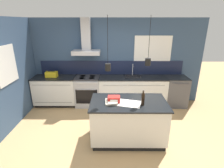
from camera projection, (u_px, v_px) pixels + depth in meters
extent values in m
plane|color=tan|center=(111.00, 137.00, 3.98)|extent=(16.00, 16.00, 0.00)
cube|color=#354C6B|center=(112.00, 62.00, 5.45)|extent=(5.60, 0.06, 2.60)
cube|color=#141C38|center=(112.00, 68.00, 5.47)|extent=(4.42, 0.02, 0.43)
cube|color=white|center=(153.00, 52.00, 5.29)|extent=(1.12, 0.01, 0.96)
cube|color=black|center=(153.00, 52.00, 5.30)|extent=(1.04, 0.01, 0.88)
cube|color=#B5B5BA|center=(86.00, 52.00, 5.09)|extent=(0.80, 0.46, 0.12)
cube|color=#B5B5BA|center=(86.00, 34.00, 5.01)|extent=(0.26, 0.20, 0.90)
cylinder|color=black|center=(108.00, 40.00, 3.19)|extent=(0.01, 0.01, 0.87)
cylinder|color=black|center=(108.00, 67.00, 3.36)|extent=(0.11, 0.11, 0.14)
sphere|color=#F9D18C|center=(108.00, 67.00, 3.36)|extent=(0.06, 0.06, 0.06)
cylinder|color=black|center=(150.00, 37.00, 3.25)|extent=(0.01, 0.01, 0.78)
cylinder|color=black|center=(148.00, 62.00, 3.40)|extent=(0.11, 0.11, 0.14)
sphere|color=#F9D18C|center=(148.00, 62.00, 3.40)|extent=(0.06, 0.06, 0.06)
cube|color=#354C6B|center=(11.00, 74.00, 4.21)|extent=(0.06, 3.80, 2.60)
cube|color=white|center=(7.00, 65.00, 3.99)|extent=(0.01, 0.76, 0.88)
cube|color=black|center=(6.00, 65.00, 3.99)|extent=(0.01, 0.68, 0.80)
cube|color=black|center=(58.00, 102.00, 5.59)|extent=(1.22, 0.56, 0.09)
cube|color=silver|center=(56.00, 90.00, 5.42)|extent=(1.26, 0.62, 0.79)
cube|color=gray|center=(51.00, 85.00, 5.03)|extent=(1.10, 0.01, 0.01)
cube|color=gray|center=(53.00, 102.00, 5.21)|extent=(1.10, 0.01, 0.01)
cube|color=black|center=(54.00, 77.00, 5.28)|extent=(1.28, 0.64, 0.03)
cube|color=black|center=(132.00, 103.00, 5.58)|extent=(1.96, 0.56, 0.09)
cube|color=silver|center=(132.00, 90.00, 5.40)|extent=(2.02, 0.62, 0.79)
cube|color=gray|center=(134.00, 85.00, 5.01)|extent=(1.77, 0.01, 0.01)
cube|color=gray|center=(133.00, 103.00, 5.20)|extent=(1.77, 0.01, 0.01)
cube|color=black|center=(133.00, 78.00, 5.26)|extent=(2.04, 0.64, 0.03)
cube|color=#262628|center=(133.00, 77.00, 5.30)|extent=(0.48, 0.34, 0.01)
cylinder|color=#B5B5BA|center=(133.00, 70.00, 5.37)|extent=(0.02, 0.02, 0.34)
sphere|color=#B5B5BA|center=(133.00, 65.00, 5.31)|extent=(0.03, 0.03, 0.03)
cylinder|color=#B5B5BA|center=(133.00, 66.00, 5.26)|extent=(0.02, 0.12, 0.02)
cube|color=#B5B5BA|center=(88.00, 92.00, 5.43)|extent=(0.74, 0.62, 0.87)
cube|color=black|center=(87.00, 97.00, 5.14)|extent=(0.63, 0.02, 0.44)
cylinder|color=#B5B5BA|center=(86.00, 90.00, 5.04)|extent=(0.55, 0.02, 0.02)
cube|color=#B5B5BA|center=(86.00, 83.00, 4.99)|extent=(0.63, 0.02, 0.07)
cube|color=#2D2D30|center=(87.00, 78.00, 5.27)|extent=(0.74, 0.60, 0.04)
cylinder|color=black|center=(83.00, 76.00, 5.37)|extent=(0.17, 0.17, 0.00)
cylinder|color=black|center=(93.00, 76.00, 5.37)|extent=(0.17, 0.17, 0.00)
cylinder|color=black|center=(82.00, 78.00, 5.16)|extent=(0.17, 0.17, 0.00)
cylinder|color=black|center=(92.00, 78.00, 5.16)|extent=(0.17, 0.17, 0.00)
cube|color=#4C4C51|center=(175.00, 91.00, 5.41)|extent=(0.64, 0.62, 0.89)
cube|color=black|center=(177.00, 77.00, 5.25)|extent=(0.64, 0.62, 0.02)
cylinder|color=#4C4C51|center=(181.00, 84.00, 4.97)|extent=(0.48, 0.02, 0.02)
cube|color=black|center=(127.00, 136.00, 3.94)|extent=(1.49, 0.84, 0.09)
cube|color=silver|center=(128.00, 119.00, 3.79)|extent=(1.55, 0.87, 0.79)
cube|color=black|center=(129.00, 102.00, 3.65)|extent=(1.60, 0.92, 0.03)
cylinder|color=black|center=(143.00, 99.00, 3.46)|extent=(0.07, 0.07, 0.25)
cylinder|color=black|center=(143.00, 92.00, 3.41)|extent=(0.03, 0.03, 0.06)
cylinder|color=#262628|center=(143.00, 91.00, 3.40)|extent=(0.03, 0.03, 0.01)
cube|color=beige|center=(111.00, 102.00, 3.59)|extent=(0.23, 0.30, 0.03)
cube|color=beige|center=(112.00, 101.00, 3.56)|extent=(0.25, 0.32, 0.02)
cube|color=red|center=(114.00, 99.00, 3.61)|extent=(0.25, 0.18, 0.12)
cube|color=white|center=(114.00, 101.00, 3.52)|extent=(0.15, 0.01, 0.06)
cube|color=silver|center=(129.00, 103.00, 3.56)|extent=(0.54, 0.45, 0.01)
cube|color=gold|center=(52.00, 74.00, 5.24)|extent=(0.34, 0.18, 0.16)
cylinder|color=black|center=(51.00, 71.00, 5.21)|extent=(0.20, 0.02, 0.02)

